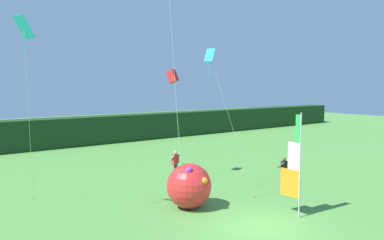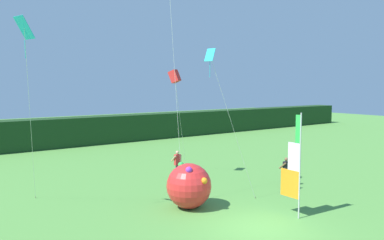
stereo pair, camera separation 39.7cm
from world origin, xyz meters
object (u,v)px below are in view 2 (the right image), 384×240
at_px(kite_cyan_diamond_2, 25,38).
at_px(kite_cyan_diamond_3, 214,68).
at_px(person_mid_field, 286,171).
at_px(kite_red_box_1, 175,77).
at_px(banner_flag, 294,167).
at_px(inflatable_balloon, 189,186).
at_px(person_near_banner, 177,165).

height_order(kite_cyan_diamond_2, kite_cyan_diamond_3, kite_cyan_diamond_2).
distance_m(person_mid_field, kite_red_box_1, 8.38).
xyz_separation_m(banner_flag, inflatable_balloon, (-2.96, 3.54, -1.11)).
relative_size(person_near_banner, person_mid_field, 1.09).
height_order(person_mid_field, kite_cyan_diamond_2, kite_cyan_diamond_2).
height_order(inflatable_balloon, kite_red_box_1, kite_red_box_1).
bearing_deg(kite_red_box_1, banner_flag, -87.30).
relative_size(banner_flag, person_near_banner, 2.49).
relative_size(person_mid_field, kite_red_box_1, 0.25).
height_order(person_near_banner, person_mid_field, person_near_banner).
bearing_deg(person_near_banner, banner_flag, -85.58).
distance_m(banner_flag, person_near_banner, 8.12).
bearing_deg(kite_cyan_diamond_2, person_near_banner, 14.45).
distance_m(person_mid_field, kite_cyan_diamond_3, 7.61).
xyz_separation_m(person_mid_field, inflatable_balloon, (-6.49, 0.16, 0.16)).
bearing_deg(person_mid_field, kite_red_box_1, 127.15).
relative_size(kite_cyan_diamond_2, kite_cyan_diamond_3, 1.13).
relative_size(banner_flag, inflatable_balloon, 2.12).
bearing_deg(person_mid_field, banner_flag, -136.23).
distance_m(inflatable_balloon, kite_red_box_1, 7.61).
xyz_separation_m(person_mid_field, kite_cyan_diamond_2, (-12.79, 2.39, 6.56)).
xyz_separation_m(person_mid_field, kite_red_box_1, (-3.94, 5.20, 5.25)).
relative_size(person_near_banner, kite_cyan_diamond_2, 0.22).
height_order(inflatable_balloon, kite_cyan_diamond_3, kite_cyan_diamond_3).
xyz_separation_m(kite_red_box_1, kite_cyan_diamond_3, (-1.32, -5.30, 0.25)).
bearing_deg(kite_cyan_diamond_3, person_mid_field, 1.04).
height_order(person_mid_field, kite_cyan_diamond_3, kite_cyan_diamond_3).
bearing_deg(kite_cyan_diamond_3, kite_red_box_1, 76.03).
distance_m(person_near_banner, inflatable_balloon, 5.04).
bearing_deg(banner_flag, inflatable_balloon, 129.84).
xyz_separation_m(inflatable_balloon, kite_cyan_diamond_2, (-6.30, 2.24, 6.40)).
bearing_deg(inflatable_balloon, banner_flag, -50.16).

